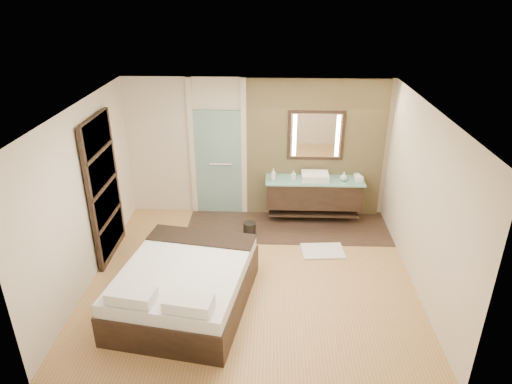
{
  "coord_description": "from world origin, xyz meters",
  "views": [
    {
      "loc": [
        0.29,
        -6.02,
        4.27
      ],
      "look_at": [
        0.04,
        0.6,
        1.19
      ],
      "focal_mm": 32.0,
      "sensor_mm": 36.0,
      "label": 1
    }
  ],
  "objects_px": {
    "mirror_unit": "(316,135)",
    "vanity": "(314,193)",
    "bed": "(185,285)",
    "waste_bin": "(250,230)"
  },
  "relations": [
    {
      "from": "vanity",
      "to": "waste_bin",
      "type": "xyz_separation_m",
      "value": [
        -1.2,
        -0.7,
        -0.44
      ]
    },
    {
      "from": "vanity",
      "to": "waste_bin",
      "type": "bearing_deg",
      "value": -149.65
    },
    {
      "from": "vanity",
      "to": "bed",
      "type": "relative_size",
      "value": 0.78
    },
    {
      "from": "mirror_unit",
      "to": "waste_bin",
      "type": "relative_size",
      "value": 3.71
    },
    {
      "from": "vanity",
      "to": "bed",
      "type": "distance_m",
      "value": 3.36
    },
    {
      "from": "mirror_unit",
      "to": "vanity",
      "type": "bearing_deg",
      "value": -90.0
    },
    {
      "from": "mirror_unit",
      "to": "bed",
      "type": "bearing_deg",
      "value": -124.73
    },
    {
      "from": "mirror_unit",
      "to": "waste_bin",
      "type": "distance_m",
      "value": 2.14
    },
    {
      "from": "vanity",
      "to": "mirror_unit",
      "type": "relative_size",
      "value": 1.75
    },
    {
      "from": "vanity",
      "to": "mirror_unit",
      "type": "height_order",
      "value": "mirror_unit"
    }
  ]
}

